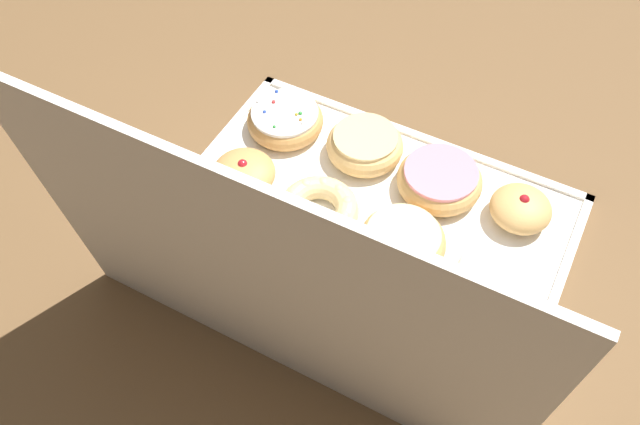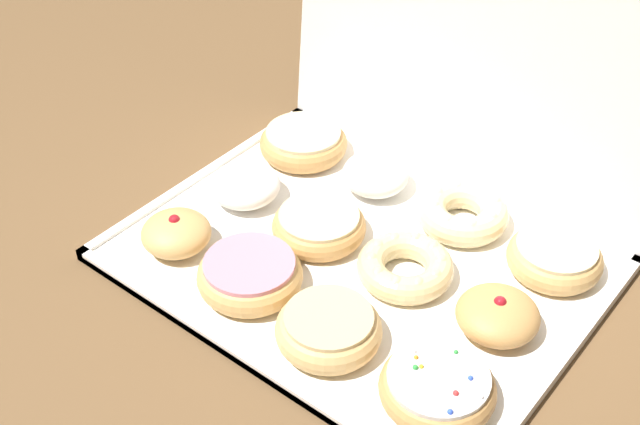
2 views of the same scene
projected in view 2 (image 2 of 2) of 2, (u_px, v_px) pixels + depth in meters
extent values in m
plane|color=brown|center=(358.00, 264.00, 1.00)|extent=(3.00, 3.00, 0.00)
cube|color=white|center=(358.00, 260.00, 1.00)|extent=(0.53, 0.41, 0.01)
cube|color=white|center=(244.00, 359.00, 0.87)|extent=(0.53, 0.01, 0.01)
cube|color=white|center=(448.00, 181.00, 1.12)|extent=(0.53, 0.01, 0.01)
cube|color=white|center=(202.00, 177.00, 1.12)|extent=(0.01, 0.41, 0.01)
cube|color=white|center=(560.00, 364.00, 0.87)|extent=(0.01, 0.41, 0.01)
cube|color=white|center=(474.00, 48.00, 1.02)|extent=(0.53, 0.04, 0.38)
ellipsoid|color=tan|center=(176.00, 233.00, 0.99)|extent=(0.08, 0.08, 0.04)
sphere|color=#B21923|center=(174.00, 220.00, 0.98)|extent=(0.01, 0.01, 0.01)
torus|color=tan|center=(250.00, 276.00, 0.94)|extent=(0.12, 0.12, 0.04)
cylinder|color=pink|center=(249.00, 264.00, 0.93)|extent=(0.10, 0.10, 0.01)
torus|color=#E5B770|center=(329.00, 330.00, 0.88)|extent=(0.11, 0.11, 0.04)
cylinder|color=#EACC8C|center=(329.00, 318.00, 0.87)|extent=(0.09, 0.09, 0.01)
torus|color=tan|center=(437.00, 388.00, 0.82)|extent=(0.12, 0.12, 0.03)
cylinder|color=white|center=(439.00, 378.00, 0.81)|extent=(0.10, 0.10, 0.01)
sphere|color=orange|center=(416.00, 357.00, 0.82)|extent=(0.00, 0.00, 0.00)
sphere|color=green|center=(415.00, 367.00, 0.81)|extent=(0.01, 0.01, 0.01)
sphere|color=blue|center=(450.00, 412.00, 0.77)|extent=(0.01, 0.01, 0.01)
sphere|color=yellow|center=(421.00, 367.00, 0.82)|extent=(0.00, 0.00, 0.00)
sphere|color=white|center=(481.00, 397.00, 0.79)|extent=(0.00, 0.00, 0.00)
sphere|color=green|center=(456.00, 352.00, 0.83)|extent=(0.00, 0.00, 0.00)
sphere|color=red|center=(456.00, 393.00, 0.79)|extent=(0.01, 0.01, 0.01)
sphere|color=blue|center=(470.00, 378.00, 0.80)|extent=(0.01, 0.01, 0.01)
sphere|color=white|center=(414.00, 351.00, 0.83)|extent=(0.00, 0.00, 0.00)
ellipsoid|color=white|center=(243.00, 186.00, 1.07)|extent=(0.09, 0.09, 0.04)
torus|color=tan|center=(321.00, 225.00, 1.01)|extent=(0.11, 0.11, 0.03)
cylinder|color=beige|center=(321.00, 215.00, 1.00)|extent=(0.10, 0.10, 0.01)
torus|color=#EACC8C|center=(405.00, 267.00, 0.96)|extent=(0.11, 0.11, 0.03)
sphere|color=#EACC8C|center=(435.00, 276.00, 0.93)|extent=(0.02, 0.02, 0.02)
sphere|color=#EACC8C|center=(440.00, 262.00, 0.95)|extent=(0.02, 0.02, 0.02)
sphere|color=#EACC8C|center=(433.00, 249.00, 0.97)|extent=(0.02, 0.02, 0.02)
sphere|color=#EACC8C|center=(415.00, 240.00, 0.98)|extent=(0.02, 0.02, 0.02)
sphere|color=#EACC8C|center=(394.00, 239.00, 0.98)|extent=(0.02, 0.02, 0.02)
sphere|color=#EACC8C|center=(377.00, 247.00, 0.97)|extent=(0.02, 0.02, 0.02)
sphere|color=#EACC8C|center=(371.00, 260.00, 0.95)|extent=(0.02, 0.02, 0.02)
sphere|color=#EACC8C|center=(378.00, 274.00, 0.93)|extent=(0.02, 0.02, 0.02)
sphere|color=#EACC8C|center=(396.00, 284.00, 0.92)|extent=(0.02, 0.02, 0.02)
sphere|color=#EACC8C|center=(418.00, 284.00, 0.92)|extent=(0.02, 0.02, 0.02)
ellipsoid|color=tan|center=(496.00, 317.00, 0.89)|extent=(0.09, 0.09, 0.04)
sphere|color=#B21923|center=(498.00, 305.00, 0.88)|extent=(0.01, 0.01, 0.01)
torus|color=tan|center=(303.00, 143.00, 1.15)|extent=(0.12, 0.12, 0.04)
cylinder|color=beige|center=(303.00, 133.00, 1.14)|extent=(0.10, 0.10, 0.01)
ellipsoid|color=white|center=(376.00, 174.00, 1.08)|extent=(0.09, 0.09, 0.05)
torus|color=beige|center=(462.00, 213.00, 1.03)|extent=(0.11, 0.11, 0.04)
sphere|color=beige|center=(491.00, 219.00, 1.00)|extent=(0.02, 0.02, 0.02)
sphere|color=beige|center=(494.00, 204.00, 1.03)|extent=(0.02, 0.02, 0.02)
sphere|color=beige|center=(479.00, 192.00, 1.05)|extent=(0.02, 0.02, 0.02)
sphere|color=beige|center=(456.00, 188.00, 1.05)|extent=(0.02, 0.02, 0.02)
sphere|color=beige|center=(437.00, 195.00, 1.04)|extent=(0.02, 0.02, 0.02)
sphere|color=beige|center=(433.00, 209.00, 1.02)|extent=(0.02, 0.02, 0.02)
sphere|color=beige|center=(447.00, 222.00, 1.00)|extent=(0.02, 0.02, 0.02)
sphere|color=beige|center=(471.00, 226.00, 0.99)|extent=(0.02, 0.02, 0.02)
torus|color=tan|center=(555.00, 258.00, 0.97)|extent=(0.11, 0.11, 0.04)
cylinder|color=beige|center=(557.00, 247.00, 0.96)|extent=(0.09, 0.09, 0.01)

